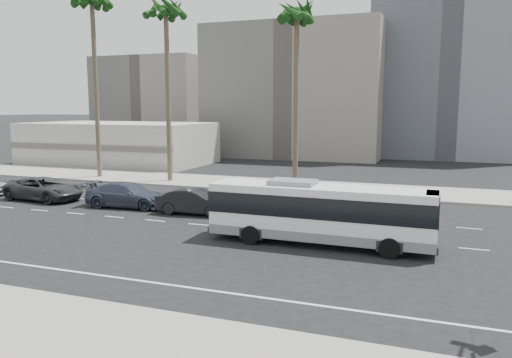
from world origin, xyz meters
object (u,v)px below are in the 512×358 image
at_px(city_bus, 320,212).
at_px(car_b, 127,195).
at_px(palm_near, 297,18).
at_px(palm_mid, 166,14).
at_px(palm_far, 92,3).
at_px(car_c, 44,189).
at_px(car_a, 195,202).

height_order(city_bus, car_b, city_bus).
height_order(city_bus, palm_near, palm_near).
bearing_deg(city_bus, palm_mid, 138.42).
relative_size(palm_near, palm_far, 0.84).
bearing_deg(car_b, palm_mid, 10.35).
bearing_deg(car_b, palm_near, -48.75).
height_order(palm_mid, palm_far, palm_far).
distance_m(palm_near, palm_mid, 12.68).
xyz_separation_m(city_bus, palm_mid, (-17.92, 16.17, 13.41)).
bearing_deg(palm_near, palm_mid, 172.82).
relative_size(city_bus, palm_far, 0.62).
distance_m(car_b, palm_far, 22.30).
xyz_separation_m(car_b, palm_far, (-11.03, 11.35, 15.71)).
relative_size(city_bus, car_c, 1.84).
distance_m(car_a, car_b, 5.52).
bearing_deg(palm_mid, palm_near, -7.18).
xyz_separation_m(palm_mid, palm_far, (-7.85, -0.06, 1.46)).
bearing_deg(car_c, palm_near, -55.59).
xyz_separation_m(car_a, car_c, (-12.93, 0.56, 0.02)).
height_order(car_c, palm_near, palm_near).
relative_size(city_bus, car_a, 2.23).
bearing_deg(car_c, city_bus, -98.11).
relative_size(car_c, palm_mid, 0.36).
distance_m(palm_mid, palm_far, 7.98).
distance_m(palm_near, palm_far, 20.61).
bearing_deg(car_a, palm_far, 51.26).
xyz_separation_m(car_b, palm_mid, (-3.19, 11.41, 14.25)).
relative_size(car_b, palm_near, 0.39).
relative_size(car_a, palm_far, 0.28).
xyz_separation_m(car_a, palm_mid, (-8.69, 11.87, 14.28)).
relative_size(city_bus, palm_near, 0.74).
relative_size(car_b, palm_far, 0.33).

